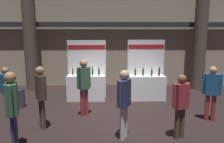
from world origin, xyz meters
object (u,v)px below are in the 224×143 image
(visitor_5, at_px, (124,99))
(visitor_7, at_px, (84,83))
(visitor_4, at_px, (212,89))
(visitor_8, at_px, (181,101))
(visitor_3, at_px, (7,88))
(exhibitor_booth_1, at_px, (146,85))
(trash_bin, at_px, (20,98))
(visitor_2, at_px, (41,92))
(exhibitor_booth_0, at_px, (86,85))
(visitor_1, at_px, (12,105))

(visitor_5, xyz_separation_m, visitor_7, (-1.15, 1.53, 0.05))
(visitor_4, height_order, visitor_8, visitor_4)
(visitor_4, bearing_deg, visitor_7, 9.99)
(visitor_3, relative_size, visitor_4, 0.97)
(exhibitor_booth_1, relative_size, visitor_5, 1.39)
(trash_bin, xyz_separation_m, visitor_5, (3.53, -2.35, 0.69))
(visitor_2, relative_size, visitor_5, 1.00)
(exhibitor_booth_1, distance_m, visitor_4, 2.72)
(exhibitor_booth_0, height_order, visitor_2, exhibitor_booth_0)
(visitor_7, bearing_deg, visitor_2, 9.46)
(visitor_1, xyz_separation_m, visitor_2, (0.21, 1.19, -0.05))
(visitor_5, bearing_deg, visitor_3, -84.63)
(trash_bin, xyz_separation_m, visitor_7, (2.39, -0.82, 0.74))
(visitor_1, xyz_separation_m, visitor_3, (-1.10, 1.98, -0.13))
(visitor_4, relative_size, visitor_7, 0.91)
(visitor_8, bearing_deg, visitor_2, 145.85)
(trash_bin, distance_m, visitor_7, 2.63)
(visitor_3, bearing_deg, visitor_5, 19.60)
(exhibitor_booth_1, relative_size, trash_bin, 3.60)
(visitor_2, bearing_deg, visitor_5, 40.73)
(exhibitor_booth_0, distance_m, visitor_7, 1.83)
(exhibitor_booth_1, relative_size, visitor_1, 1.35)
(visitor_5, height_order, visitor_7, visitor_7)
(trash_bin, bearing_deg, visitor_2, -52.14)
(exhibitor_booth_1, bearing_deg, visitor_2, -141.70)
(visitor_3, height_order, visitor_5, visitor_5)
(trash_bin, relative_size, visitor_7, 0.37)
(exhibitor_booth_1, xyz_separation_m, visitor_5, (-1.18, -3.30, 0.42))
(visitor_1, relative_size, visitor_7, 0.98)
(visitor_7, bearing_deg, visitor_1, 27.76)
(trash_bin, height_order, visitor_7, visitor_7)
(exhibitor_booth_1, distance_m, visitor_1, 5.29)
(visitor_3, bearing_deg, visitor_7, 44.33)
(visitor_1, bearing_deg, exhibitor_booth_0, -36.72)
(visitor_4, bearing_deg, visitor_8, 56.45)
(trash_bin, bearing_deg, exhibitor_booth_0, 22.64)
(exhibitor_booth_0, distance_m, visitor_3, 2.95)
(visitor_5, relative_size, visitor_8, 1.07)
(trash_bin, relative_size, visitor_3, 0.42)
(visitor_1, relative_size, visitor_3, 1.11)
(visitor_3, relative_size, visitor_8, 0.99)
(visitor_1, distance_m, visitor_5, 2.48)
(trash_bin, distance_m, visitor_2, 2.28)
(visitor_1, distance_m, visitor_8, 3.83)
(exhibitor_booth_0, relative_size, exhibitor_booth_1, 0.99)
(exhibitor_booth_1, bearing_deg, trash_bin, -168.62)
(visitor_2, bearing_deg, exhibitor_booth_0, 127.35)
(visitor_2, xyz_separation_m, visitor_5, (2.20, -0.63, 0.00))
(visitor_7, bearing_deg, exhibitor_booth_1, -173.81)
(visitor_5, bearing_deg, visitor_1, -49.50)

